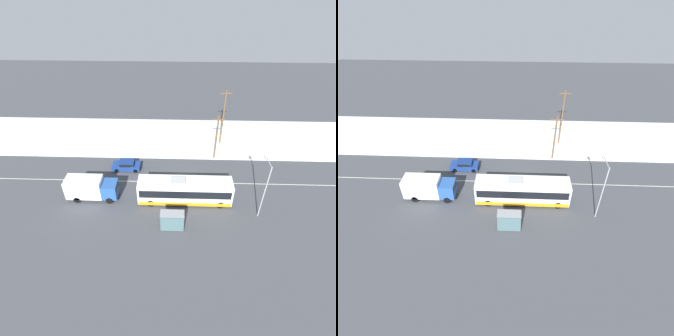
# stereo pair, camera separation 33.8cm
# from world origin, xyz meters

# --- Properties ---
(ground_plane) EXTENTS (120.00, 120.00, 0.00)m
(ground_plane) POSITION_xyz_m (0.00, 0.00, 0.00)
(ground_plane) COLOR #424449
(snow_lot) EXTENTS (80.00, 13.21, 0.12)m
(snow_lot) POSITION_xyz_m (0.00, 12.28, 0.06)
(snow_lot) COLOR silver
(snow_lot) RESTS_ON ground_plane
(lane_marking_center) EXTENTS (60.00, 0.12, 0.00)m
(lane_marking_center) POSITION_xyz_m (0.00, 0.00, 0.00)
(lane_marking_center) COLOR silver
(lane_marking_center) RESTS_ON ground_plane
(city_bus) EXTENTS (11.71, 2.57, 3.45)m
(city_bus) POSITION_xyz_m (-0.19, -3.59, 1.68)
(city_bus) COLOR white
(city_bus) RESTS_ON ground_plane
(box_truck) EXTENTS (6.50, 2.30, 3.04)m
(box_truck) POSITION_xyz_m (-12.19, -3.37, 1.68)
(box_truck) COLOR silver
(box_truck) RESTS_ON ground_plane
(sedan_car) EXTENTS (4.06, 1.80, 1.47)m
(sedan_car) POSITION_xyz_m (-8.64, 2.77, 0.80)
(sedan_car) COLOR navy
(sedan_car) RESTS_ON ground_plane
(pedestrian_at_stop) EXTENTS (0.61, 0.27, 1.70)m
(pedestrian_at_stop) POSITION_xyz_m (-1.43, -7.21, 1.05)
(pedestrian_at_stop) COLOR #23232D
(pedestrian_at_stop) RESTS_ON ground_plane
(bus_shelter) EXTENTS (2.69, 1.20, 2.40)m
(bus_shelter) POSITION_xyz_m (-1.67, -8.41, 1.67)
(bus_shelter) COLOR gray
(bus_shelter) RESTS_ON ground_plane
(streetlamp) EXTENTS (0.36, 2.42, 7.47)m
(streetlamp) POSITION_xyz_m (8.68, -5.52, 4.69)
(streetlamp) COLOR #9EA3A8
(streetlamp) RESTS_ON ground_plane
(utility_pole_roadside) EXTENTS (1.80, 0.24, 7.30)m
(utility_pole_roadside) POSITION_xyz_m (4.64, 6.08, 3.83)
(utility_pole_roadside) COLOR brown
(utility_pole_roadside) RESTS_ON ground_plane
(utility_pole_snowlot) EXTENTS (1.80, 0.24, 9.39)m
(utility_pole_snowlot) POSITION_xyz_m (6.13, 10.59, 4.89)
(utility_pole_snowlot) COLOR brown
(utility_pole_snowlot) RESTS_ON ground_plane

